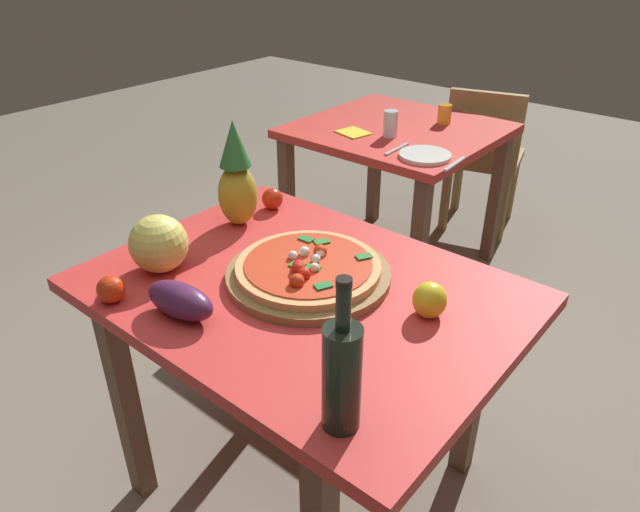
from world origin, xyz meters
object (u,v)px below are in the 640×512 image
at_px(dining_chair, 483,153).
at_px(tomato_by_bottle, 111,289).
at_px(bell_pepper, 430,300).
at_px(napkin_folded, 353,133).
at_px(display_table, 303,316).
at_px(drinking_glass_juice, 445,114).
at_px(pizza_board, 308,275).
at_px(melon, 159,244).
at_px(eggplant, 180,300).
at_px(pineapple_left, 237,179).
at_px(dinner_plate, 425,155).
at_px(wine_bottle, 342,375).
at_px(knife_utensil, 455,164).
at_px(pizza, 308,267).
at_px(background_table, 397,149).
at_px(tomato_beside_pepper, 272,199).
at_px(drinking_glass_water, 390,124).
at_px(fork_utensil, 397,149).

distance_m(dining_chair, tomato_by_bottle, 2.42).
relative_size(bell_pepper, napkin_folded, 0.68).
height_order(display_table, drinking_glass_juice, drinking_glass_juice).
bearing_deg(pizza_board, melon, -147.18).
bearing_deg(eggplant, dining_chair, 96.76).
xyz_separation_m(pineapple_left, dinner_plate, (0.15, 0.93, -0.15)).
distance_m(wine_bottle, drinking_glass_juice, 2.05).
height_order(wine_bottle, melon, wine_bottle).
distance_m(display_table, knife_utensil, 1.09).
bearing_deg(melon, wine_bottle, -10.41).
xyz_separation_m(display_table, pineapple_left, (-0.41, 0.15, 0.25)).
relative_size(pineapple_left, napkin_folded, 2.47).
height_order(display_table, pineapple_left, pineapple_left).
bearing_deg(pineapple_left, eggplant, -59.40).
relative_size(pizza_board, bell_pepper, 4.81).
height_order(pineapple_left, tomato_by_bottle, pineapple_left).
height_order(melon, knife_utensil, melon).
distance_m(drinking_glass_juice, napkin_folded, 0.48).
xyz_separation_m(pizza, napkin_folded, (-0.67, 1.10, -0.04)).
bearing_deg(background_table, tomato_beside_pepper, -80.56).
height_order(eggplant, knife_utensil, eggplant).
bearing_deg(bell_pepper, pineapple_left, 176.19).
bearing_deg(knife_utensil, melon, -104.49).
distance_m(melon, napkin_folded, 1.37).
relative_size(pizza, knife_utensil, 2.22).
relative_size(pizza_board, tomato_beside_pepper, 6.24).
bearing_deg(tomato_by_bottle, background_table, 98.15).
bearing_deg(tomato_beside_pepper, background_table, 99.44).
bearing_deg(drinking_glass_juice, display_table, -74.19).
distance_m(pineapple_left, melon, 0.35).
xyz_separation_m(pizza_board, dinner_plate, (-0.25, 1.04, -0.00)).
bearing_deg(eggplant, drinking_glass_water, 104.42).
relative_size(pizza_board, tomato_by_bottle, 6.24).
height_order(dining_chair, wine_bottle, wine_bottle).
bearing_deg(fork_utensil, drinking_glass_water, 131.88).
bearing_deg(dining_chair, tomato_beside_pepper, 75.02).
relative_size(wine_bottle, drinking_glass_water, 2.85).
height_order(tomato_by_bottle, drinking_glass_water, drinking_glass_water).
distance_m(pizza, dinner_plate, 1.07).
distance_m(bell_pepper, tomato_beside_pepper, 0.76).
bearing_deg(pizza, drinking_glass_water, 113.84).
distance_m(pizza, tomato_beside_pepper, 0.47).
distance_m(melon, fork_utensil, 1.27).
bearing_deg(dining_chair, dinner_plate, 83.86).
relative_size(dinner_plate, napkin_folded, 1.57).
relative_size(melon, fork_utensil, 0.91).
bearing_deg(pineapple_left, dinner_plate, 81.06).
bearing_deg(fork_utensil, bell_pepper, -54.69).
xyz_separation_m(display_table, pizza, (-0.01, 0.04, 0.14)).
height_order(drinking_glass_water, fork_utensil, drinking_glass_water).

